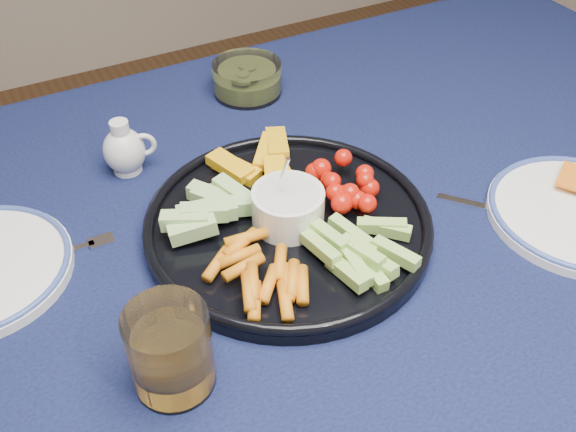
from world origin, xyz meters
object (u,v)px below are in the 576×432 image
crudite_platter (286,219)px  juice_tumbler (171,354)px  dining_table (309,296)px  creamer_pitcher (125,150)px  pickle_bowl (247,80)px

crudite_platter → juice_tumbler: bearing=-144.6°
dining_table → creamer_pitcher: size_ratio=20.15×
crudite_platter → juice_tumbler: size_ratio=3.71×
dining_table → crudite_platter: size_ratio=4.52×
dining_table → pickle_bowl: (0.09, 0.38, 0.11)m
juice_tumbler → creamer_pitcher: bearing=80.1°
pickle_bowl → juice_tumbler: (-0.31, -0.48, 0.02)m
crudite_platter → dining_table: bearing=-75.5°
dining_table → juice_tumbler: bearing=-154.9°
pickle_bowl → dining_table: bearing=-103.6°
pickle_bowl → juice_tumbler: 0.57m
juice_tumbler → dining_table: bearing=25.1°
creamer_pitcher → juice_tumbler: 0.37m
crudite_platter → juice_tumbler: crudite_platter is taller
creamer_pitcher → juice_tumbler: juice_tumbler is taller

